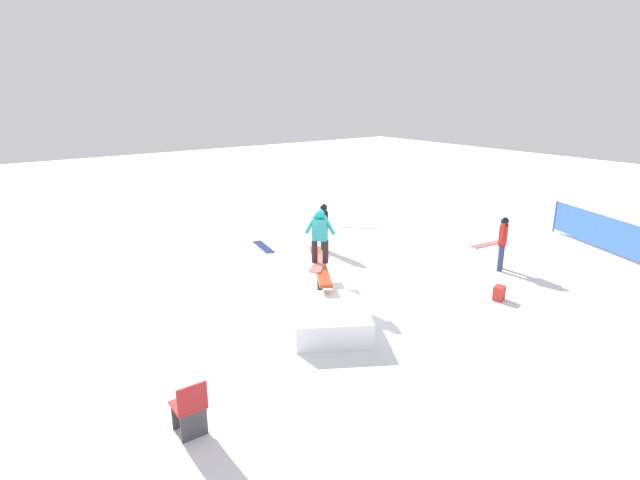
# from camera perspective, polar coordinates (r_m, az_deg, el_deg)

# --- Properties ---
(ground_plane) EXTENTS (60.00, 60.00, 0.00)m
(ground_plane) POSITION_cam_1_polar(r_m,az_deg,el_deg) (12.38, 0.00, -6.01)
(ground_plane) COLOR white
(rail_feature) EXTENTS (2.52, 1.64, 0.76)m
(rail_feature) POSITION_cam_1_polar(r_m,az_deg,el_deg) (12.14, 0.00, -3.19)
(rail_feature) COLOR black
(rail_feature) RESTS_ON ground
(snow_kicker_ramp) EXTENTS (2.31, 2.21, 0.53)m
(snow_kicker_ramp) POSITION_cam_1_polar(r_m,az_deg,el_deg) (10.43, 1.14, -9.00)
(snow_kicker_ramp) COLOR white
(snow_kicker_ramp) RESTS_ON ground
(main_rider_on_rail) EXTENTS (1.10, 1.17, 1.35)m
(main_rider_on_rail) POSITION_cam_1_polar(r_m,az_deg,el_deg) (11.90, 0.00, 0.33)
(main_rider_on_rail) COLOR #E0615E
(main_rider_on_rail) RESTS_ON rail_feature
(bystander_red) EXTENTS (0.37, 0.58, 1.50)m
(bystander_red) POSITION_cam_1_polar(r_m,az_deg,el_deg) (14.52, 20.15, -0.05)
(bystander_red) COLOR navy
(bystander_red) RESTS_ON ground
(bystander_black) EXTENTS (0.64, 0.38, 1.49)m
(bystander_black) POSITION_cam_1_polar(r_m,az_deg,el_deg) (15.24, 0.43, 1.75)
(bystander_black) COLOR black
(bystander_black) RESTS_ON ground
(loose_snowboard_navy) EXTENTS (1.37, 0.52, 0.02)m
(loose_snowboard_navy) POSITION_cam_1_polar(r_m,az_deg,el_deg) (15.93, -6.49, -0.77)
(loose_snowboard_navy) COLOR navy
(loose_snowboard_navy) RESTS_ON ground
(loose_snowboard_white) EXTENTS (1.20, 1.15, 0.02)m
(loose_snowboard_white) POSITION_cam_1_polar(r_m,az_deg,el_deg) (18.13, 4.41, 1.48)
(loose_snowboard_white) COLOR silver
(loose_snowboard_white) RESTS_ON ground
(loose_snowboard_coral) EXTENTS (0.44, 1.45, 0.02)m
(loose_snowboard_coral) POSITION_cam_1_polar(r_m,az_deg,el_deg) (16.99, 18.69, -0.44)
(loose_snowboard_coral) COLOR #E86162
(loose_snowboard_coral) RESTS_ON ground
(folding_chair) EXTENTS (0.45, 0.45, 0.88)m
(folding_chair) POSITION_cam_1_polar(r_m,az_deg,el_deg) (7.79, -14.67, -18.19)
(folding_chair) COLOR #3F3F44
(folding_chair) RESTS_ON ground
(backpack_on_snow) EXTENTS (0.30, 0.35, 0.34)m
(backpack_on_snow) POSITION_cam_1_polar(r_m,az_deg,el_deg) (12.65, 19.79, -5.72)
(backpack_on_snow) COLOR red
(backpack_on_snow) RESTS_ON ground
(safety_fence) EXTENTS (5.47, 2.28, 1.10)m
(safety_fence) POSITION_cam_1_polar(r_m,az_deg,el_deg) (17.14, 31.33, 0.13)
(safety_fence) COLOR blue
(safety_fence) RESTS_ON ground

